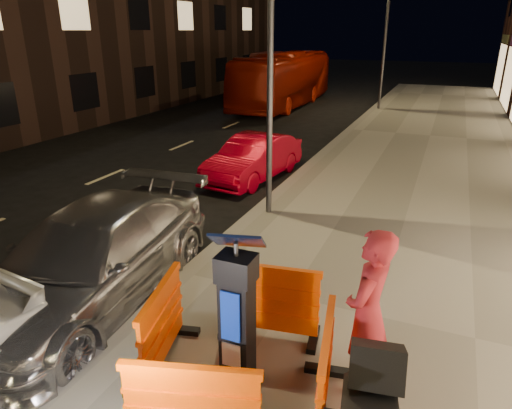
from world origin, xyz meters
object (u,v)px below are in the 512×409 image
at_px(car_silver, 97,299).
at_px(bus_doubledecker, 284,106).
at_px(parking_kiosk, 237,316).
at_px(barrier_bldgside, 325,372).
at_px(man, 368,314).
at_px(barrier_back, 270,302).
at_px(car_red, 253,179).
at_px(barrier_kerbside, 162,326).

distance_m(car_silver, bus_doubledecker, 19.14).
distance_m(parking_kiosk, barrier_bldgside, 1.03).
bearing_deg(man, car_silver, -85.10).
bearing_deg(man, barrier_back, -99.24).
bearing_deg(parking_kiosk, car_red, 100.28).
distance_m(parking_kiosk, car_silver, 3.11).
bearing_deg(car_red, man, -51.53).
relative_size(barrier_bldgside, man, 0.68).
bearing_deg(barrier_back, barrier_kerbside, -143.73).
relative_size(barrier_kerbside, bus_doubledecker, 0.13).
relative_size(parking_kiosk, bus_doubledecker, 0.18).
bearing_deg(barrier_back, parking_kiosk, -98.73).
height_order(barrier_kerbside, car_red, barrier_kerbside).
bearing_deg(barrier_bldgside, car_silver, 66.44).
relative_size(barrier_back, barrier_bldgside, 1.00).
bearing_deg(car_red, parking_kiosk, -61.15).
distance_m(car_red, man, 8.08).
height_order(barrier_kerbside, car_silver, barrier_kerbside).
bearing_deg(barrier_kerbside, bus_doubledecker, 2.01).
distance_m(barrier_kerbside, car_red, 7.60).
distance_m(parking_kiosk, bus_doubledecker, 20.77).
bearing_deg(barrier_bldgside, bus_doubledecker, 10.99).
relative_size(barrier_back, bus_doubledecker, 0.13).
distance_m(barrier_kerbside, bus_doubledecker, 20.47).
distance_m(parking_kiosk, barrier_back, 1.03).
bearing_deg(parking_kiosk, bus_doubledecker, 96.53).
height_order(parking_kiosk, bus_doubledecker, parking_kiosk).
height_order(bus_doubledecker, man, man).
bearing_deg(parking_kiosk, barrier_kerbside, 168.27).
height_order(parking_kiosk, barrier_back, parking_kiosk).
height_order(car_red, man, man).
bearing_deg(barrier_kerbside, barrier_back, -58.73).
xyz_separation_m(barrier_back, bus_doubledecker, (-6.50, 18.75, -0.65)).
height_order(barrier_bldgside, car_silver, barrier_bldgside).
distance_m(bus_doubledecker, man, 20.73).
xyz_separation_m(barrier_back, barrier_bldgside, (0.95, -0.95, 0.00)).
relative_size(parking_kiosk, barrier_bldgside, 1.40).
bearing_deg(barrier_bldgside, car_red, 18.38).
distance_m(car_silver, man, 4.19).
height_order(car_silver, car_red, car_silver).
bearing_deg(bus_doubledecker, car_red, -74.93).
height_order(parking_kiosk, car_red, parking_kiosk).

